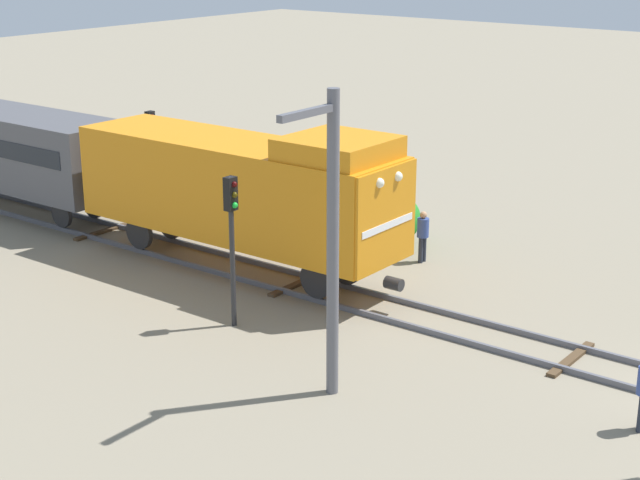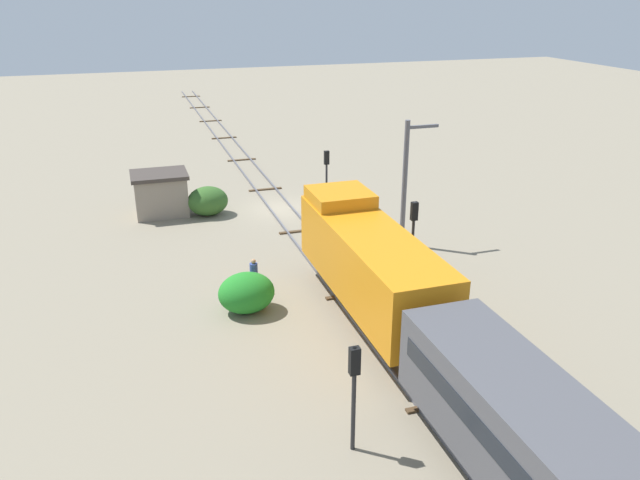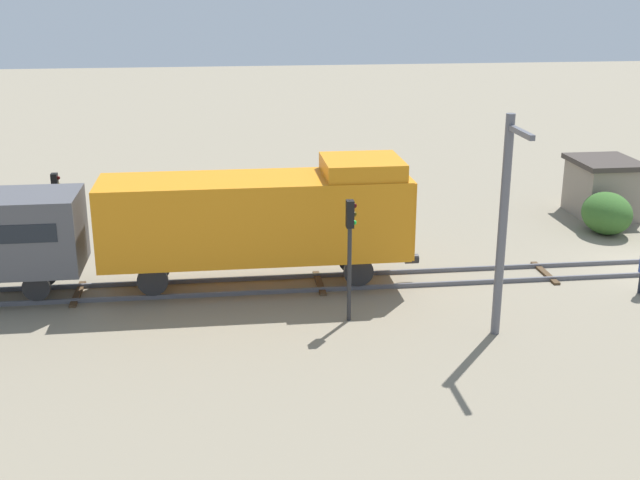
% 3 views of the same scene
% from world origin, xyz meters
% --- Properties ---
extents(ground_plane, '(158.60, 158.60, 0.00)m').
position_xyz_m(ground_plane, '(0.00, 0.00, 0.00)').
color(ground_plane, gray).
extents(railway_track, '(2.40, 105.74, 0.16)m').
position_xyz_m(railway_track, '(0.00, -0.00, 0.07)').
color(railway_track, '#595960').
rests_on(railway_track, ground).
extents(locomotive, '(2.90, 11.60, 4.60)m').
position_xyz_m(locomotive, '(0.00, 15.33, 2.77)').
color(locomotive, orange).
rests_on(locomotive, railway_track).
extents(traffic_signal_near, '(0.32, 0.34, 3.68)m').
position_xyz_m(traffic_signal_near, '(-3.20, 0.00, 2.57)').
color(traffic_signal_near, '#262628').
rests_on(traffic_signal_near, ground).
extents(traffic_signal_mid, '(0.32, 0.34, 4.16)m').
position_xyz_m(traffic_signal_mid, '(-3.40, 12.64, 2.89)').
color(traffic_signal_mid, '#262628').
rests_on(traffic_signal_mid, ground).
extents(traffic_signal_far, '(0.32, 0.34, 3.70)m').
position_xyz_m(traffic_signal_far, '(3.60, 23.15, 2.59)').
color(traffic_signal_far, '#262628').
rests_on(traffic_signal_far, ground).
extents(worker_near_track, '(0.38, 0.38, 1.70)m').
position_xyz_m(worker_near_track, '(-2.40, 1.75, 1.00)').
color(worker_near_track, '#262B38').
rests_on(worker_near_track, ground).
extents(worker_by_signal, '(0.38, 0.38, 1.70)m').
position_xyz_m(worker_by_signal, '(4.20, 11.37, 1.00)').
color(worker_by_signal, '#262B38').
rests_on(worker_by_signal, ground).
extents(catenary_mast, '(1.94, 0.28, 7.10)m').
position_xyz_m(catenary_mast, '(-5.07, 8.13, 3.79)').
color(catenary_mast, '#595960').
rests_on(catenary_mast, ground).
extents(relay_hut, '(3.50, 2.90, 2.74)m').
position_xyz_m(relay_hut, '(7.50, -1.40, 1.39)').
color(relay_hut, gray).
rests_on(relay_hut, ground).
extents(bush_near, '(2.53, 2.07, 1.84)m').
position_xyz_m(bush_near, '(4.93, 13.20, 0.92)').
color(bush_near, '#237F26').
rests_on(bush_near, ground).
extents(bush_mid, '(2.57, 2.10, 1.87)m').
position_xyz_m(bush_mid, '(4.69, -0.29, 0.94)').
color(bush_mid, '#346026').
rests_on(bush_mid, ground).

